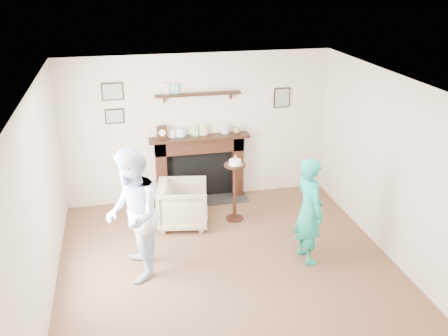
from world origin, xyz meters
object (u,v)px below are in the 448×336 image
at_px(armchair, 184,224).
at_px(woman, 306,258).
at_px(pedestal_table, 235,181).
at_px(man, 137,274).

xyz_separation_m(armchair, woman, (1.52, -1.35, 0.00)).
bearing_deg(armchair, pedestal_table, -79.94).
bearing_deg(man, pedestal_table, 127.04).
height_order(man, woman, man).
bearing_deg(woman, armchair, 40.36).
bearing_deg(woman, pedestal_table, 19.06).
height_order(woman, pedestal_table, pedestal_table).
height_order(armchair, man, man).
xyz_separation_m(man, pedestal_table, (1.62, 1.24, 0.67)).
relative_size(armchair, man, 0.44).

